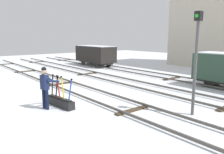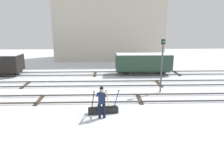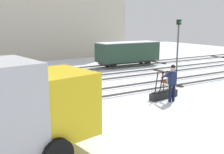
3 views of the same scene
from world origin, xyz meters
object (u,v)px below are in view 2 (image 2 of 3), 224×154
object	(u,v)px
rail_worker	(102,100)
switch_lever_frame	(103,109)
signal_post	(162,61)
freight_car_mid_siding	(143,62)

from	to	relation	value
rail_worker	switch_lever_frame	bearing A→B (deg)	76.43
switch_lever_frame	signal_post	bearing A→B (deg)	32.68
freight_car_mid_siding	switch_lever_frame	bearing A→B (deg)	-113.41
signal_post	freight_car_mid_siding	size ratio (longest dim) A/B	0.71
rail_worker	signal_post	world-z (taller)	signal_post
switch_lever_frame	freight_car_mid_siding	bearing A→B (deg)	59.57
switch_lever_frame	signal_post	size ratio (longest dim) A/B	0.46
signal_post	freight_car_mid_siding	xyz separation A→B (m)	(-0.30, 5.94, -1.22)
switch_lever_frame	rail_worker	distance (m)	1.04
rail_worker	freight_car_mid_siding	world-z (taller)	freight_car_mid_siding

